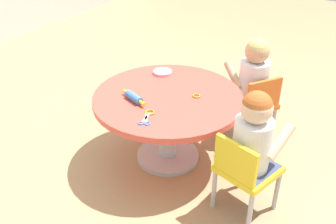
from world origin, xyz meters
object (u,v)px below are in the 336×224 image
at_px(child_chair_right, 254,103).
at_px(craft_scissors, 145,121).
at_px(child_chair_left, 245,170).
at_px(seated_child_left, 254,134).
at_px(seated_child_right, 254,73).
at_px(rolling_pin, 134,97).
at_px(craft_table, 168,109).

distance_m(child_chair_right, craft_scissors, 0.96).
height_order(child_chair_left, seated_child_left, seated_child_left).
height_order(seated_child_left, seated_child_right, same).
bearing_deg(seated_child_left, child_chair_left, 163.93).
bearing_deg(craft_scissors, rolling_pin, 49.96).
distance_m(child_chair_left, child_chair_right, 0.78).
bearing_deg(child_chair_left, craft_scissors, 101.17).
height_order(craft_table, seated_child_right, seated_child_right).
xyz_separation_m(seated_child_left, craft_scissors, (-0.15, 0.60, -0.03)).
distance_m(seated_child_left, craft_scissors, 0.62).
height_order(child_chair_right, craft_scissors, child_chair_right).
relative_size(craft_table, child_chair_right, 1.84).
bearing_deg(seated_child_right, child_chair_left, -161.63).
height_order(seated_child_right, rolling_pin, seated_child_right).
xyz_separation_m(child_chair_right, craft_scissors, (-0.87, 0.37, 0.20)).
bearing_deg(seated_child_right, rolling_pin, 144.00).
relative_size(child_chair_right, rolling_pin, 2.40).
bearing_deg(craft_table, seated_child_left, -105.63).
distance_m(craft_table, child_chair_right, 0.68).
bearing_deg(child_chair_left, seated_child_right, 18.37).
relative_size(rolling_pin, craft_scissors, 1.56).
height_order(rolling_pin, craft_scissors, rolling_pin).
bearing_deg(craft_scissors, seated_child_right, -20.48).
relative_size(child_chair_left, child_chair_right, 1.00).
bearing_deg(rolling_pin, craft_table, -40.94).
height_order(craft_table, child_chair_right, child_chair_right).
bearing_deg(craft_table, seated_child_right, -34.33).
relative_size(seated_child_right, rolling_pin, 2.29).
xyz_separation_m(seated_child_right, craft_scissors, (-0.89, 0.33, -0.03)).
relative_size(seated_child_right, craft_scissors, 3.58).
xyz_separation_m(seated_child_left, child_chair_right, (0.71, 0.24, -0.23)).
height_order(child_chair_left, craft_scissors, child_chair_left).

